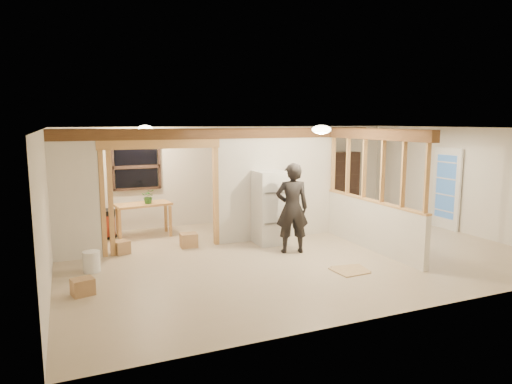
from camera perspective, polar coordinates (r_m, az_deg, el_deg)
name	(u,v)px	position (r m, az deg, el deg)	size (l,w,h in m)	color
floor	(293,252)	(9.38, 4.68, -7.52)	(9.00, 6.50, 0.01)	#BDA88C
ceiling	(295,128)	(9.01, 4.88, 7.96)	(9.00, 6.50, 0.01)	white
wall_back	(237,174)	(12.06, -2.40, 2.23)	(9.00, 0.01, 2.50)	silver
wall_front	(406,225)	(6.46, 18.27, -3.96)	(9.00, 0.01, 2.50)	silver
wall_left	(46,208)	(8.10, -24.74, -1.81)	(0.01, 6.50, 2.50)	silver
wall_right	(463,180)	(11.87, 24.41, 1.34)	(0.01, 6.50, 2.50)	silver
partition_left_stub	(74,195)	(9.28, -21.76, -0.37)	(0.90, 0.12, 2.50)	silver
partition_center	(277,183)	(10.26, 2.66, 1.07)	(2.80, 0.12, 2.50)	silver
doorway_frame	(162,197)	(9.47, -11.69, -0.67)	(2.46, 0.14, 2.20)	tan
header_beam_back	(226,133)	(9.72, -3.74, 7.32)	(7.00, 0.18, 0.22)	brown
header_beam_right	(375,134)	(9.54, 14.62, 7.03)	(0.18, 3.30, 0.22)	brown
pony_wall	(371,225)	(9.77, 14.19, -4.06)	(0.12, 3.20, 1.00)	silver
stud_partition	(373,170)	(9.58, 14.45, 2.72)	(0.14, 3.20, 1.32)	tan
window_back	(136,167)	(11.31, -14.71, 3.04)	(1.12, 0.10, 1.10)	black
french_door	(446,189)	(12.12, 22.70, 0.39)	(0.12, 0.86, 2.00)	white
ceiling_dome_main	(321,130)	(8.72, 8.18, 7.74)	(0.36, 0.36, 0.16)	#FFEABF
ceiling_dome_util	(145,128)	(10.42, -13.67, 7.74)	(0.32, 0.32, 0.14)	#FFEABF
hanging_bulb	(175,143)	(9.83, -10.05, 6.05)	(0.07, 0.07, 0.07)	#FFD88C
refrigerator	(270,207)	(9.86, 1.81, -1.94)	(0.65, 0.63, 1.58)	white
woman	(292,208)	(9.16, 4.53, -2.03)	(0.66, 0.44, 1.82)	black
work_table	(144,220)	(10.85, -13.86, -3.39)	(1.23, 0.61, 0.77)	tan
potted_plant	(149,196)	(10.68, -13.28, -0.53)	(0.30, 0.26, 0.34)	#297129
shop_vac	(105,224)	(10.93, -18.34, -3.79)	(0.51, 0.51, 0.66)	#9C2914
bookshelf	(344,183)	(13.37, 10.92, 1.14)	(0.88, 0.29, 1.77)	black
bucket	(92,262)	(8.62, -19.86, -8.19)	(0.29, 0.29, 0.37)	silver
box_util_a	(189,240)	(9.79, -8.41, -5.98)	(0.35, 0.30, 0.30)	#AC8053
box_util_b	(121,247)	(9.61, -16.48, -6.63)	(0.28, 0.28, 0.26)	#AC8053
box_front	(83,287)	(7.59, -20.83, -11.01)	(0.32, 0.26, 0.26)	#AC8053
floor_panel_near	(349,271)	(8.37, 11.60, -9.61)	(0.54, 0.54, 0.02)	tan
floor_panel_far	(351,269)	(8.46, 11.73, -9.42)	(0.57, 0.46, 0.02)	tan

